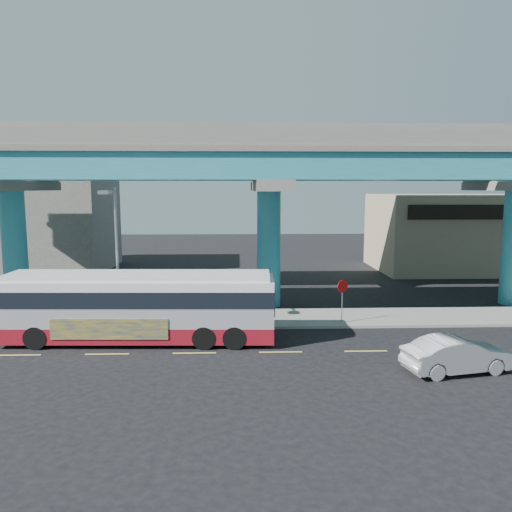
{
  "coord_description": "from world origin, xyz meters",
  "views": [
    {
      "loc": [
        -1.94,
        -22.6,
        7.56
      ],
      "look_at": [
        -0.99,
        4.0,
        3.94
      ],
      "focal_mm": 35.0,
      "sensor_mm": 36.0,
      "label": 1
    }
  ],
  "objects_px": {
    "transit_bus": "(139,304)",
    "stop_sign": "(342,292)",
    "sedan": "(457,355)",
    "street_lamp": "(114,238)"
  },
  "relations": [
    {
      "from": "street_lamp",
      "to": "transit_bus",
      "type": "bearing_deg",
      "value": -48.98
    },
    {
      "from": "transit_bus",
      "to": "street_lamp",
      "type": "relative_size",
      "value": 1.8
    },
    {
      "from": "transit_bus",
      "to": "street_lamp",
      "type": "height_order",
      "value": "street_lamp"
    },
    {
      "from": "transit_bus",
      "to": "stop_sign",
      "type": "bearing_deg",
      "value": 15.49
    },
    {
      "from": "transit_bus",
      "to": "street_lamp",
      "type": "distance_m",
      "value": 3.95
    },
    {
      "from": "transit_bus",
      "to": "stop_sign",
      "type": "relative_size",
      "value": 5.56
    },
    {
      "from": "sedan",
      "to": "stop_sign",
      "type": "xyz_separation_m",
      "value": [
        -3.29,
        7.27,
        1.13
      ]
    },
    {
      "from": "sedan",
      "to": "street_lamp",
      "type": "distance_m",
      "value": 17.35
    },
    {
      "from": "transit_bus",
      "to": "sedan",
      "type": "bearing_deg",
      "value": -16.72
    },
    {
      "from": "sedan",
      "to": "stop_sign",
      "type": "distance_m",
      "value": 8.06
    }
  ]
}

